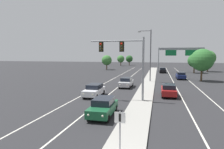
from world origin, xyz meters
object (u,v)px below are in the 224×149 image
at_px(tree_far_left_c, 121,59).
at_px(tree_far_left_b, 129,59).
at_px(car_oncoming_silver, 126,82).
at_px(overhead_signal_mast, 126,56).
at_px(car_receding_navy, 181,75).
at_px(tree_far_right_b, 208,58).
at_px(highway_sign_gantry, 181,52).
at_px(tree_far_right_c, 194,61).
at_px(street_lamp_median, 149,52).
at_px(tree_far_left_a, 107,60).
at_px(median_sign_post, 120,125).
at_px(car_receding_black, 163,70).
at_px(car_oncoming_green, 103,107).
at_px(car_oncoming_white, 94,90).
at_px(tree_far_right_a, 202,60).
at_px(car_receding_red, 169,90).

relative_size(tree_far_left_c, tree_far_left_b, 1.01).
relative_size(car_oncoming_silver, tree_far_left_c, 0.90).
distance_m(overhead_signal_mast, car_receding_navy, 24.52).
bearing_deg(overhead_signal_mast, tree_far_right_b, 67.15).
height_order(tree_far_right_b, tree_far_left_c, tree_far_right_b).
relative_size(highway_sign_gantry, tree_far_right_c, 2.39).
bearing_deg(overhead_signal_mast, car_oncoming_silver, 99.16).
bearing_deg(tree_far_right_b, street_lamp_median, -121.12).
relative_size(street_lamp_median, tree_far_left_a, 1.94).
bearing_deg(tree_far_left_c, median_sign_post, -79.15).
distance_m(car_receding_black, tree_far_left_a, 20.75).
bearing_deg(tree_far_left_c, car_oncoming_green, -80.27).
bearing_deg(median_sign_post, car_oncoming_green, 113.90).
xyz_separation_m(car_oncoming_white, car_receding_navy, (12.81, 21.25, 0.00)).
distance_m(tree_far_right_a, tree_far_left_b, 58.74).
xyz_separation_m(median_sign_post, highway_sign_gantry, (8.40, 52.32, 4.58)).
bearing_deg(car_receding_black, car_oncoming_silver, -102.97).
height_order(car_receding_navy, tree_far_left_b, tree_far_left_b).
height_order(median_sign_post, tree_far_right_b, tree_far_right_b).
xyz_separation_m(street_lamp_median, car_receding_black, (3.01, 20.50, -4.97)).
bearing_deg(street_lamp_median, tree_far_left_c, 106.64).
bearing_deg(car_oncoming_silver, car_receding_black, 77.03).
relative_size(car_oncoming_green, car_receding_red, 1.00).
xyz_separation_m(car_oncoming_green, car_receding_navy, (9.46, 28.73, 0.00)).
bearing_deg(tree_far_left_a, highway_sign_gantry, -10.45).
height_order(overhead_signal_mast, car_receding_black, overhead_signal_mast).
relative_size(car_oncoming_green, car_oncoming_silver, 0.99).
height_order(car_receding_black, tree_far_right_b, tree_far_right_b).
xyz_separation_m(car_oncoming_white, tree_far_right_b, (23.12, 43.16, 3.53)).
bearing_deg(car_receding_black, tree_far_right_c, 8.18).
height_order(tree_far_left_c, tree_far_right_a, tree_far_right_a).
relative_size(street_lamp_median, tree_far_right_a, 1.52).
xyz_separation_m(street_lamp_median, car_oncoming_green, (-2.87, -22.64, -4.97)).
relative_size(car_oncoming_silver, tree_far_left_b, 0.91).
height_order(car_oncoming_green, tree_far_right_b, tree_far_right_b).
bearing_deg(car_oncoming_green, car_oncoming_white, 114.15).
relative_size(car_oncoming_silver, tree_far_right_a, 0.69).
height_order(car_receding_navy, car_receding_black, same).
height_order(median_sign_post, car_oncoming_green, median_sign_post).
bearing_deg(tree_far_left_a, street_lamp_median, -60.15).
bearing_deg(car_receding_navy, tree_far_left_b, 110.18).
height_order(overhead_signal_mast, car_oncoming_white, overhead_signal_mast).
bearing_deg(median_sign_post, highway_sign_gantry, 80.88).
distance_m(car_receding_red, highway_sign_gantry, 37.14).
distance_m(car_oncoming_white, tree_far_right_c, 41.24).
distance_m(car_oncoming_silver, car_receding_black, 28.40).
xyz_separation_m(overhead_signal_mast, tree_far_left_a, (-14.27, 44.60, -1.90)).
bearing_deg(car_receding_navy, car_oncoming_white, -121.08).
bearing_deg(street_lamp_median, overhead_signal_mast, -96.42).
relative_size(overhead_signal_mast, street_lamp_median, 0.72).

